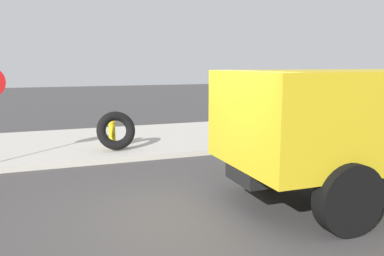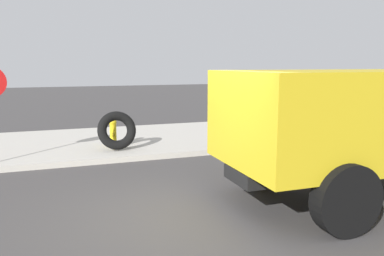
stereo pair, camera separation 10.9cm
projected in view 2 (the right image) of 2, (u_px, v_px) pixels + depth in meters
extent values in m
plane|color=#423F3F|center=(185.00, 218.00, 6.44)|extent=(80.00, 80.00, 0.00)
cube|color=#BCB7AD|center=(119.00, 141.00, 12.46)|extent=(36.00, 5.00, 0.15)
cylinder|color=yellow|center=(113.00, 135.00, 11.34)|extent=(0.19, 0.19, 0.64)
sphere|color=yellow|center=(113.00, 122.00, 11.28)|extent=(0.22, 0.22, 0.22)
cylinder|color=yellow|center=(114.00, 133.00, 11.17)|extent=(0.09, 0.15, 0.09)
cylinder|color=yellow|center=(112.00, 131.00, 11.49)|extent=(0.09, 0.15, 0.09)
cylinder|color=yellow|center=(114.00, 136.00, 11.19)|extent=(0.10, 0.15, 0.10)
torus|color=black|center=(117.00, 130.00, 10.76)|extent=(1.09, 0.56, 1.10)
cube|color=gold|center=(355.00, 115.00, 7.09)|extent=(4.82, 2.54, 1.60)
cylinder|color=black|center=(261.00, 160.00, 8.03)|extent=(1.10, 0.31, 1.10)
cylinder|color=black|center=(346.00, 200.00, 5.70)|extent=(1.10, 0.31, 1.10)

